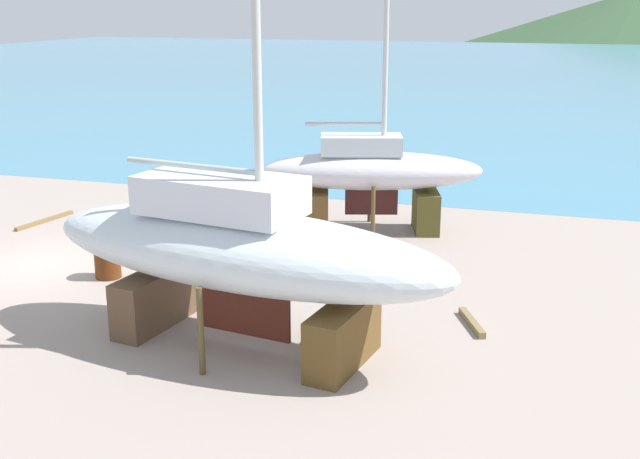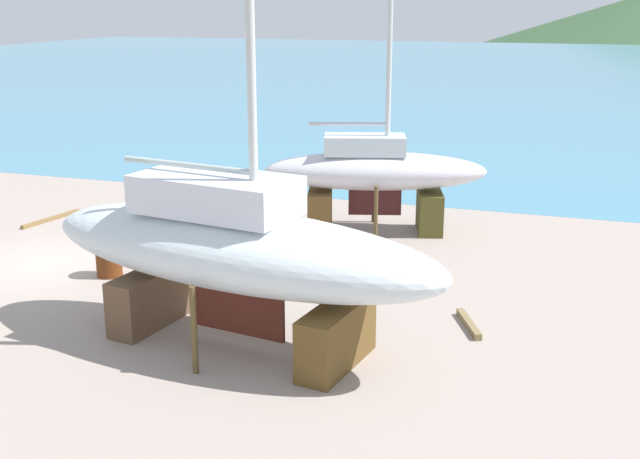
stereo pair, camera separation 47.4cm
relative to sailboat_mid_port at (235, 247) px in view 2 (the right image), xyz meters
name	(u,v)px [view 2 (the right image)]	position (x,y,z in m)	size (l,w,h in m)	color
sea_water	(448,70)	(-7.01, 68.01, -2.06)	(147.77, 111.33, 0.01)	teal
sailboat_mid_port	(235,247)	(0.00, 0.00, 0.00)	(9.21, 4.09, 14.75)	brown
sailboat_small_center	(375,173)	(0.58, 8.84, -0.25)	(6.90, 3.65, 11.83)	brown
barrel_by_slipway	(109,258)	(-4.81, 2.77, -1.60)	(0.65, 0.65, 0.93)	#5A2A0F
timber_plank_far	(469,324)	(4.40, 2.32, -1.99)	(1.47, 0.15, 0.15)	olive
timber_short_skew	(51,219)	(-9.53, 6.76, -2.01)	(2.35, 0.14, 0.11)	olive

